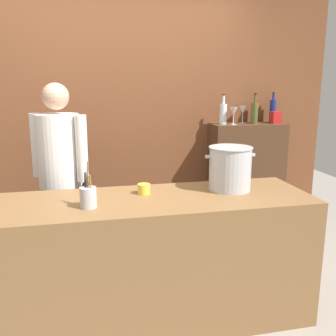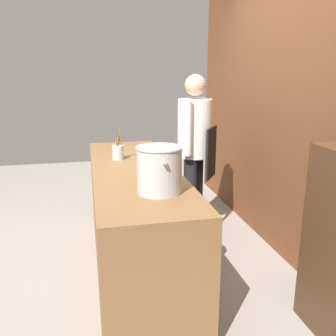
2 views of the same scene
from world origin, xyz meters
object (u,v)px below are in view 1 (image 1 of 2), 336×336
object	(u,v)px
wine_bottle_clear	(223,113)
wine_glass_wide	(243,111)
utensil_crock	(88,197)
butter_jar	(144,189)
wine_bottle_cobalt	(273,110)
chef	(61,170)
wine_glass_short	(234,112)
stockpot_large	(230,168)
spice_tin_red	(276,117)
wine_bottle_olive	(255,113)
wine_bottle_amber	(255,112)

from	to	relation	value
wine_bottle_clear	wine_glass_wide	size ratio (longest dim) A/B	1.70
utensil_crock	wine_bottle_clear	xyz separation A→B (m)	(1.36, 1.30, 0.39)
utensil_crock	wine_bottle_clear	bearing A→B (deg)	43.78
butter_jar	wine_bottle_cobalt	bearing A→B (deg)	36.44
chef	wine_glass_short	world-z (taller)	chef
stockpot_large	spice_tin_red	distance (m)	1.42
stockpot_large	butter_jar	distance (m)	0.64
chef	utensil_crock	size ratio (longest dim) A/B	5.75
wine_bottle_olive	wine_glass_short	distance (m)	0.25
wine_bottle_olive	wine_bottle_clear	bearing A→B (deg)	175.50
butter_jar	wine_glass_short	distance (m)	1.52
stockpot_large	wine_bottle_clear	bearing A→B (deg)	72.30
wine_bottle_clear	wine_glass_wide	bearing A→B (deg)	13.75
wine_glass_wide	spice_tin_red	bearing A→B (deg)	-18.68
chef	spice_tin_red	bearing A→B (deg)	-132.91
wine_bottle_amber	wine_bottle_olive	world-z (taller)	wine_bottle_olive
wine_glass_wide	spice_tin_red	distance (m)	0.34
wine_bottle_clear	wine_glass_short	bearing A→B (deg)	-45.09
chef	butter_jar	distance (m)	0.83
stockpot_large	utensil_crock	bearing A→B (deg)	-169.25
wine_bottle_amber	stockpot_large	bearing A→B (deg)	-121.56
spice_tin_red	wine_glass_wide	bearing A→B (deg)	161.32
wine_glass_short	wine_bottle_amber	bearing A→B (deg)	27.25
chef	stockpot_large	distance (m)	1.36
wine_glass_short	wine_glass_wide	bearing A→B (deg)	41.20
chef	wine_glass_wide	size ratio (longest dim) A/B	9.53
spice_tin_red	chef	bearing A→B (deg)	-167.82
stockpot_large	wine_bottle_amber	world-z (taller)	wine_bottle_amber
stockpot_large	wine_bottle_olive	xyz separation A→B (m)	(0.68, 1.09, 0.30)
spice_tin_red	wine_bottle_clear	bearing A→B (deg)	174.88
wine_bottle_amber	wine_glass_short	bearing A→B (deg)	-152.75
wine_bottle_olive	wine_glass_short	bearing A→B (deg)	-167.86
wine_glass_wide	stockpot_large	bearing A→B (deg)	-116.76
butter_jar	wine_bottle_olive	distance (m)	1.73
wine_bottle_amber	wine_bottle_cobalt	size ratio (longest dim) A/B	0.90
wine_bottle_clear	wine_bottle_olive	bearing A→B (deg)	-4.50
wine_bottle_cobalt	chef	bearing A→B (deg)	-165.11
utensil_crock	wine_glass_wide	bearing A→B (deg)	40.47
wine_glass_wide	wine_glass_short	distance (m)	0.21
butter_jar	wine_bottle_clear	world-z (taller)	wine_bottle_clear
wine_glass_wide	wine_glass_short	xyz separation A→B (m)	(-0.16, -0.14, -0.00)
butter_jar	wine_glass_short	bearing A→B (deg)	43.50
butter_jar	utensil_crock	bearing A→B (deg)	-149.95
butter_jar	wine_glass_wide	world-z (taller)	wine_glass_wide
utensil_crock	wine_bottle_olive	size ratio (longest dim) A/B	0.95
chef	wine_bottle_olive	distance (m)	2.00
stockpot_large	wine_glass_wide	bearing A→B (deg)	63.24
utensil_crock	spice_tin_red	size ratio (longest dim) A/B	2.39
stockpot_large	spice_tin_red	bearing A→B (deg)	49.56
butter_jar	wine_bottle_amber	world-z (taller)	wine_bottle_amber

